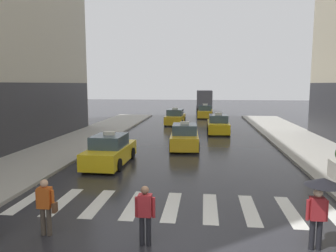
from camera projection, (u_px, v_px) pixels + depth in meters
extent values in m
plane|color=#26262B|center=(160.00, 249.00, 8.37)|extent=(160.00, 160.00, 0.00)
cube|color=silver|center=(29.00, 200.00, 11.93)|extent=(0.50, 2.80, 0.01)
cube|color=silver|center=(63.00, 201.00, 11.78)|extent=(0.50, 2.80, 0.01)
cube|color=silver|center=(98.00, 203.00, 11.63)|extent=(0.50, 2.80, 0.01)
cube|color=silver|center=(135.00, 205.00, 11.47)|extent=(0.50, 2.80, 0.01)
cube|color=silver|center=(172.00, 206.00, 11.32)|extent=(0.50, 2.80, 0.01)
cube|color=silver|center=(210.00, 208.00, 11.17)|extent=(0.50, 2.80, 0.01)
cube|color=silver|center=(250.00, 210.00, 11.02)|extent=(0.50, 2.80, 0.01)
cube|color=silver|center=(290.00, 211.00, 10.86)|extent=(0.50, 2.80, 0.01)
cube|color=silver|center=(332.00, 213.00, 10.71)|extent=(0.50, 2.80, 0.01)
cube|color=yellow|center=(110.00, 154.00, 17.19)|extent=(1.91, 4.54, 0.84)
cube|color=#384C5B|center=(109.00, 141.00, 16.99)|extent=(1.65, 2.14, 0.64)
cube|color=silver|center=(109.00, 133.00, 16.94)|extent=(0.61, 0.25, 0.18)
cylinder|color=black|center=(104.00, 152.00, 18.66)|extent=(0.24, 0.67, 0.66)
cylinder|color=black|center=(132.00, 153.00, 18.42)|extent=(0.24, 0.67, 0.66)
cylinder|color=black|center=(85.00, 164.00, 16.01)|extent=(0.24, 0.67, 0.66)
cylinder|color=black|center=(118.00, 165.00, 15.77)|extent=(0.24, 0.67, 0.66)
cube|color=#F2EAB2|center=(112.00, 145.00, 19.50)|extent=(0.20, 0.05, 0.14)
cube|color=#F2EAB2|center=(132.00, 146.00, 19.32)|extent=(0.20, 0.05, 0.14)
cube|color=gold|center=(185.00, 139.00, 21.70)|extent=(2.03, 4.59, 0.84)
cube|color=#384C5B|center=(185.00, 129.00, 21.51)|extent=(1.71, 2.18, 0.64)
cube|color=silver|center=(185.00, 123.00, 21.45)|extent=(0.61, 0.27, 0.18)
cylinder|color=black|center=(173.00, 139.00, 23.12)|extent=(0.25, 0.67, 0.66)
cylinder|color=black|center=(197.00, 140.00, 23.01)|extent=(0.25, 0.67, 0.66)
cylinder|color=black|center=(171.00, 146.00, 20.45)|extent=(0.25, 0.67, 0.66)
cylinder|color=black|center=(198.00, 147.00, 20.34)|extent=(0.25, 0.67, 0.66)
cube|color=#F2EAB2|center=(177.00, 134.00, 23.98)|extent=(0.20, 0.05, 0.14)
cube|color=#F2EAB2|center=(193.00, 134.00, 23.90)|extent=(0.20, 0.05, 0.14)
cube|color=yellow|center=(218.00, 127.00, 28.27)|extent=(1.83, 4.51, 0.84)
cube|color=#384C5B|center=(218.00, 118.00, 28.08)|extent=(1.62, 2.11, 0.64)
cube|color=silver|center=(218.00, 114.00, 28.02)|extent=(0.60, 0.24, 0.18)
cylinder|color=black|center=(208.00, 127.00, 29.72)|extent=(0.22, 0.66, 0.66)
cylinder|color=black|center=(227.00, 127.00, 29.54)|extent=(0.22, 0.66, 0.66)
cylinder|color=black|center=(209.00, 131.00, 27.06)|extent=(0.22, 0.66, 0.66)
cylinder|color=black|center=(229.00, 132.00, 26.88)|extent=(0.22, 0.66, 0.66)
cube|color=#F2EAB2|center=(210.00, 123.00, 30.57)|extent=(0.20, 0.04, 0.14)
cube|color=#F2EAB2|center=(224.00, 123.00, 30.44)|extent=(0.20, 0.04, 0.14)
cube|color=gold|center=(175.00, 119.00, 34.36)|extent=(1.96, 4.56, 0.84)
cube|color=#384C5B|center=(175.00, 112.00, 34.17)|extent=(1.67, 2.16, 0.64)
cube|color=silver|center=(175.00, 108.00, 34.11)|extent=(0.61, 0.26, 0.18)
cylinder|color=black|center=(169.00, 120.00, 35.84)|extent=(0.24, 0.67, 0.66)
cylinder|color=black|center=(184.00, 120.00, 35.59)|extent=(0.24, 0.67, 0.66)
cylinder|color=black|center=(165.00, 122.00, 33.20)|extent=(0.24, 0.67, 0.66)
cylinder|color=black|center=(182.00, 123.00, 32.94)|extent=(0.24, 0.67, 0.66)
cube|color=#F2EAB2|center=(172.00, 116.00, 36.68)|extent=(0.20, 0.05, 0.14)
cube|color=#F2EAB2|center=(183.00, 117.00, 36.49)|extent=(0.20, 0.05, 0.14)
cube|color=gold|center=(205.00, 113.00, 40.98)|extent=(1.91, 4.54, 0.84)
cube|color=#384C5B|center=(205.00, 108.00, 40.78)|extent=(1.65, 2.14, 0.64)
cube|color=silver|center=(205.00, 104.00, 40.73)|extent=(0.61, 0.25, 0.18)
cylinder|color=black|center=(199.00, 114.00, 42.45)|extent=(0.24, 0.67, 0.66)
cylinder|color=black|center=(212.00, 114.00, 42.22)|extent=(0.24, 0.67, 0.66)
cylinder|color=black|center=(198.00, 116.00, 39.80)|extent=(0.24, 0.67, 0.66)
cylinder|color=black|center=(212.00, 116.00, 39.57)|extent=(0.24, 0.67, 0.66)
cube|color=#F2EAB2|center=(201.00, 111.00, 43.29)|extent=(0.20, 0.04, 0.14)
cube|color=#F2EAB2|center=(210.00, 112.00, 43.11)|extent=(0.20, 0.04, 0.14)
cube|color=#2D2D2D|center=(204.00, 108.00, 48.74)|extent=(1.99, 6.65, 0.40)
cube|color=silver|center=(203.00, 99.00, 51.84)|extent=(2.15, 1.86, 2.10)
cube|color=#384C5B|center=(203.00, 96.00, 52.70)|extent=(1.89, 0.09, 0.95)
cube|color=#2D2D33|center=(204.00, 99.00, 47.66)|extent=(2.34, 4.86, 2.50)
cylinder|color=black|center=(197.00, 108.00, 51.91)|extent=(0.31, 0.91, 0.90)
cylinder|color=black|center=(210.00, 108.00, 51.74)|extent=(0.31, 0.91, 0.90)
cylinder|color=black|center=(197.00, 110.00, 47.43)|extent=(0.31, 0.91, 0.90)
cylinder|color=black|center=(211.00, 110.00, 47.26)|extent=(0.31, 0.91, 0.90)
cylinder|color=black|center=(312.00, 234.00, 8.33)|extent=(0.14, 0.14, 0.82)
cylinder|color=black|center=(319.00, 235.00, 8.31)|extent=(0.14, 0.14, 0.82)
cube|color=maroon|center=(317.00, 209.00, 8.23)|extent=(0.36, 0.24, 0.60)
sphere|color=beige|center=(318.00, 193.00, 8.17)|extent=(0.22, 0.22, 0.22)
cylinder|color=maroon|center=(308.00, 210.00, 8.26)|extent=(0.09, 0.09, 0.55)
cylinder|color=maroon|center=(326.00, 211.00, 8.21)|extent=(0.09, 0.09, 0.55)
cylinder|color=#4C4C4C|center=(323.00, 198.00, 8.17)|extent=(0.02, 0.02, 1.00)
cone|color=black|center=(324.00, 182.00, 8.12)|extent=(0.96, 0.96, 0.20)
cylinder|color=#473D33|center=(43.00, 221.00, 9.12)|extent=(0.14, 0.14, 0.82)
cylinder|color=#473D33|center=(49.00, 222.00, 9.10)|extent=(0.14, 0.14, 0.82)
cube|color=#BF5119|center=(45.00, 198.00, 9.02)|extent=(0.36, 0.24, 0.60)
sphere|color=tan|center=(44.00, 183.00, 8.96)|extent=(0.22, 0.22, 0.22)
cylinder|color=#BF5119|center=(37.00, 199.00, 9.05)|extent=(0.09, 0.09, 0.55)
cylinder|color=#BF5119|center=(53.00, 200.00, 9.00)|extent=(0.09, 0.09, 0.55)
cube|color=brown|center=(55.00, 208.00, 9.02)|extent=(0.10, 0.20, 0.28)
cylinder|color=black|center=(142.00, 231.00, 8.54)|extent=(0.14, 0.14, 0.82)
cylinder|color=black|center=(149.00, 231.00, 8.52)|extent=(0.14, 0.14, 0.82)
cube|color=maroon|center=(145.00, 205.00, 8.44)|extent=(0.36, 0.24, 0.60)
sphere|color=brown|center=(145.00, 190.00, 8.39)|extent=(0.22, 0.22, 0.22)
cylinder|color=maroon|center=(137.00, 207.00, 8.47)|extent=(0.09, 0.09, 0.55)
cylinder|color=maroon|center=(154.00, 208.00, 8.42)|extent=(0.09, 0.09, 0.55)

